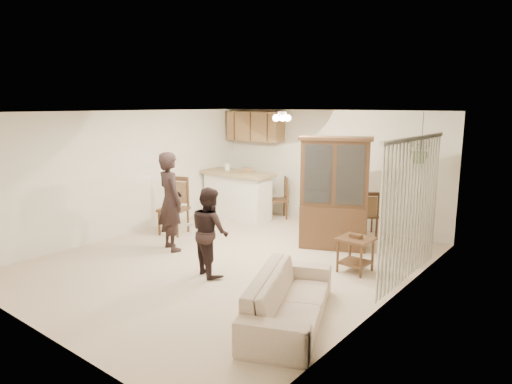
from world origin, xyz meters
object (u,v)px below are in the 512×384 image
Objects in this scene: sofa at (289,293)px; adult at (170,201)px; child at (210,232)px; chair_hutch_right at (366,222)px; china_hutch at (334,194)px; chair_hutch_left at (278,207)px; chair_bar at (174,218)px; side_table at (355,254)px.

sofa is 1.04× the size of adult.
child is 1.47× the size of chair_hutch_right.
china_hutch reaches higher than adult.
child is 3.79m from chair_hutch_left.
sofa is at bearing -39.95° from chair_bar.
adult is at bearing -162.89° from china_hutch.
chair_bar is 1.27× the size of chair_hutch_right.
side_table is 2.19m from chair_hutch_right.
china_hutch reaches higher than chair_hutch_left.
china_hutch is at bearing 17.04° from chair_hutch_left.
china_hutch is (-1.01, 2.94, 0.65)m from sofa.
chair_bar is (-3.90, -0.32, 0.04)m from side_table.
side_table is (0.88, -0.89, -0.73)m from china_hutch.
chair_bar reaches higher than sofa.
side_table is 0.67× the size of chair_hutch_right.
chair_bar is at bearing 44.03° from sofa.
adult is 1.50m from child.
chair_hutch_left is (-2.09, 1.17, -0.74)m from china_hutch.
china_hutch is at bearing -120.60° from adult.
chair_bar is 1.19× the size of chair_hutch_left.
sofa is at bearing -6.62° from chair_hutch_left.
sofa is 1.62× the size of chair_bar.
child is (-1.86, 0.55, 0.31)m from sofa.
sofa is 3.47m from adult.
chair_hutch_right is at bearing -83.78° from child.
chair_hutch_right is (0.97, 3.55, -0.42)m from child.
china_hutch reaches higher than chair_bar.
china_hutch is 1.45m from side_table.
adult is 2.92× the size of side_table.
chair_hutch_right is at bearing 46.01° from chair_hutch_left.
chair_hutch_left is (0.92, 2.38, -0.05)m from chair_bar.
chair_bar is 2.56m from chair_hutch_left.
adult is at bearing 50.17° from sofa.
adult is 1.19m from chair_bar.
chair_hutch_right is at bearing 20.40° from chair_bar.
sofa is 2.06m from side_table.
child is at bearing -24.40° from chair_hutch_left.
adult reaches higher than chair_bar.
side_table is at bearing -11.96° from chair_bar.
side_table is at bearing -68.44° from china_hutch.
china_hutch is at bearing -88.11° from child.
adult is 1.97× the size of chair_hutch_right.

